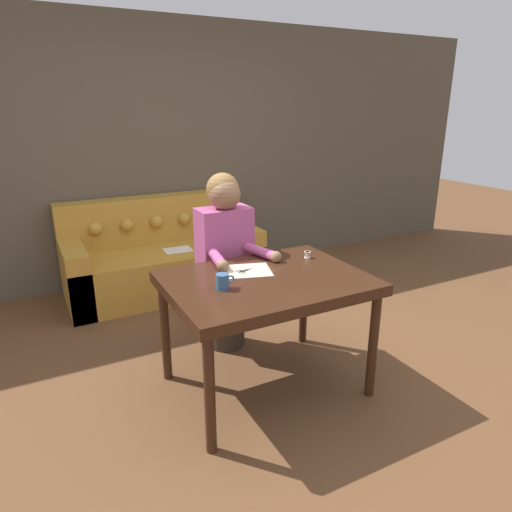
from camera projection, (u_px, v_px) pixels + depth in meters
ground_plane at (282, 377)px, 3.14m from camera, size 16.00×16.00×0.00m
wall_back at (169, 154)px, 4.68m from camera, size 8.00×0.06×2.60m
dining_table at (266, 290)px, 2.83m from camera, size 1.22×0.90×0.77m
couch at (162, 259)px, 4.54m from camera, size 1.85×0.83×0.91m
person at (225, 260)px, 3.34m from camera, size 0.47×0.59×1.33m
pattern_paper_main at (248, 271)px, 2.91m from camera, size 0.35×0.33×0.00m
scissors at (246, 270)px, 2.91m from camera, size 0.21×0.10×0.01m
mug at (223, 281)px, 2.62m from camera, size 0.11×0.08×0.09m
thread_spool at (307, 255)px, 3.15m from camera, size 0.04×0.04×0.05m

